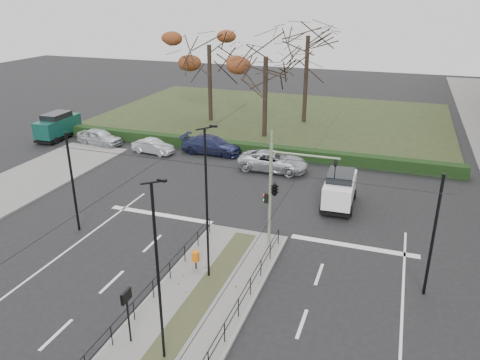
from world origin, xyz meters
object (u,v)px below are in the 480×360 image
object	(u,v)px
parked_car_fourth	(273,161)
rust_tree	(209,45)
parked_car_second	(153,146)
bare_tree_center	(308,42)
green_van	(58,125)
white_van	(340,188)
streetlamp_median_near	(158,273)
parked_car_third	(212,145)
litter_bin	(196,256)
traffic_light	(276,187)
bare_tree_near	(266,63)
parked_car_first	(99,137)
streetlamp_median_far	(207,204)
info_panel	(127,302)

from	to	relation	value
parked_car_fourth	rust_tree	size ratio (longest dim) A/B	0.52
parked_car_second	bare_tree_center	distance (m)	19.53
green_van	white_van	bearing A→B (deg)	-13.34
streetlamp_median_near	white_van	bearing A→B (deg)	75.48
parked_car_second	parked_car_third	distance (m)	5.13
litter_bin	white_van	bearing A→B (deg)	61.23
traffic_light	streetlamp_median_near	size ratio (longest dim) A/B	0.78
white_van	bare_tree_near	world-z (taller)	bare_tree_near
white_van	parked_car_first	bearing A→B (deg)	164.97
parked_car_fourth	bare_tree_near	xyz separation A→B (m)	(-3.29, 8.63, 6.33)
parked_car_first	parked_car_fourth	bearing A→B (deg)	-87.55
streetlamp_median_far	parked_car_first	xyz separation A→B (m)	(-17.97, 16.77, -3.29)
traffic_light	streetlamp_median_far	xyz separation A→B (m)	(-2.19, -4.20, 0.55)
info_panel	bare_tree_center	world-z (taller)	bare_tree_center
parked_car_fourth	bare_tree_near	size ratio (longest dim) A/B	0.55
info_panel	parked_car_second	size ratio (longest dim) A/B	0.64
traffic_light	parked_car_third	world-z (taller)	traffic_light
litter_bin	traffic_light	bearing A→B (deg)	51.21
streetlamp_median_near	bare_tree_center	size ratio (longest dim) A/B	0.62
streetlamp_median_far	parked_car_fourth	bearing A→B (deg)	93.93
parked_car_third	parked_car_fourth	distance (m)	6.61
green_van	rust_tree	bearing A→B (deg)	44.45
litter_bin	parked_car_second	xyz separation A→B (m)	(-11.23, 15.88, -0.21)
streetlamp_median_far	bare_tree_near	xyz separation A→B (m)	(-4.36, 24.24, 3.05)
parked_car_first	parked_car_fourth	xyz separation A→B (m)	(16.90, -1.16, 0.02)
litter_bin	white_van	world-z (taller)	white_van
traffic_light	litter_bin	distance (m)	5.57
streetlamp_median_near	parked_car_second	xyz separation A→B (m)	(-12.65, 21.92, -3.27)
info_panel	rust_tree	size ratio (longest dim) A/B	0.23
streetlamp_median_near	parked_car_second	distance (m)	25.52
traffic_light	streetlamp_median_far	world-z (taller)	streetlamp_median_far
green_van	parked_car_fourth	bearing A→B (deg)	-4.25
parked_car_first	green_van	xyz separation A→B (m)	(-4.94, 0.46, 0.56)
parked_car_third	rust_tree	world-z (taller)	rust_tree
traffic_light	bare_tree_near	size ratio (longest dim) A/B	0.57
streetlamp_median_near	parked_car_third	xyz separation A→B (m)	(-7.80, 23.59, -3.11)
traffic_light	white_van	size ratio (longest dim) A/B	1.31
traffic_light	white_van	world-z (taller)	traffic_light
parked_car_second	bare_tree_near	xyz separation A→B (m)	(7.75, 7.98, 6.47)
streetlamp_median_near	parked_car_third	size ratio (longest dim) A/B	1.37
litter_bin	parked_car_third	bearing A→B (deg)	109.98
parked_car_third	parked_car_fourth	size ratio (longest dim) A/B	0.98
traffic_light	streetlamp_median_near	bearing A→B (deg)	-99.47
litter_bin	bare_tree_near	world-z (taller)	bare_tree_near
info_panel	parked_car_third	distance (m)	24.07
litter_bin	parked_car_first	world-z (taller)	parked_car_first
green_van	rust_tree	xyz separation A→B (m)	(11.23, 11.01, 6.76)
parked_car_first	green_van	distance (m)	4.99
rust_tree	bare_tree_near	world-z (taller)	rust_tree
rust_tree	bare_tree_center	world-z (taller)	bare_tree_center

